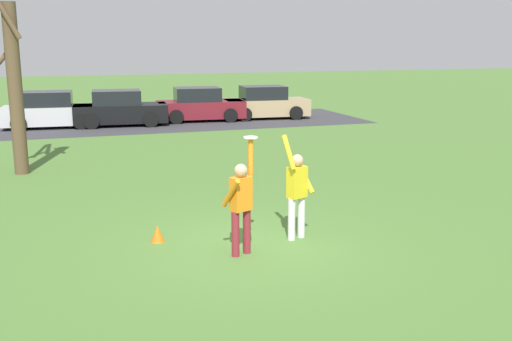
{
  "coord_description": "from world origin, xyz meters",
  "views": [
    {
      "loc": [
        -3.27,
        -10.0,
        3.72
      ],
      "look_at": [
        0.34,
        0.74,
        1.27
      ],
      "focal_mm": 41.97,
      "sensor_mm": 36.0,
      "label": 1
    }
  ],
  "objects_px": {
    "parked_car_maroon": "(200,106)",
    "bare_tree_tall": "(12,81)",
    "person_defender": "(297,189)",
    "field_cone_orange": "(158,234)",
    "parked_car_silver": "(50,111)",
    "person_catcher": "(241,201)",
    "frisbee_disc": "(251,137)",
    "parked_car_black": "(120,109)",
    "parked_car_tan": "(265,104)"
  },
  "relations": [
    {
      "from": "parked_car_silver",
      "to": "person_catcher",
      "type": "bearing_deg",
      "value": -75.26
    },
    {
      "from": "person_defender",
      "to": "parked_car_silver",
      "type": "bearing_deg",
      "value": -97.84
    },
    {
      "from": "person_catcher",
      "to": "parked_car_tan",
      "type": "bearing_deg",
      "value": 47.21
    },
    {
      "from": "parked_car_tan",
      "to": "field_cone_orange",
      "type": "relative_size",
      "value": 13.24
    },
    {
      "from": "frisbee_disc",
      "to": "bare_tree_tall",
      "type": "bearing_deg",
      "value": 117.16
    },
    {
      "from": "bare_tree_tall",
      "to": "frisbee_disc",
      "type": "bearing_deg",
      "value": -62.84
    },
    {
      "from": "parked_car_tan",
      "to": "person_catcher",
      "type": "bearing_deg",
      "value": -105.97
    },
    {
      "from": "bare_tree_tall",
      "to": "field_cone_orange",
      "type": "relative_size",
      "value": 16.99
    },
    {
      "from": "frisbee_disc",
      "to": "bare_tree_tall",
      "type": "height_order",
      "value": "bare_tree_tall"
    },
    {
      "from": "parked_car_black",
      "to": "bare_tree_tall",
      "type": "relative_size",
      "value": 0.78
    },
    {
      "from": "person_catcher",
      "to": "bare_tree_tall",
      "type": "relative_size",
      "value": 0.38
    },
    {
      "from": "person_catcher",
      "to": "bare_tree_tall",
      "type": "height_order",
      "value": "bare_tree_tall"
    },
    {
      "from": "person_catcher",
      "to": "parked_car_tan",
      "type": "height_order",
      "value": "person_catcher"
    },
    {
      "from": "person_defender",
      "to": "parked_car_maroon",
      "type": "distance_m",
      "value": 17.87
    },
    {
      "from": "person_catcher",
      "to": "parked_car_tan",
      "type": "distance_m",
      "value": 19.39
    },
    {
      "from": "frisbee_disc",
      "to": "field_cone_orange",
      "type": "relative_size",
      "value": 0.77
    },
    {
      "from": "person_defender",
      "to": "parked_car_silver",
      "type": "height_order",
      "value": "person_defender"
    },
    {
      "from": "parked_car_maroon",
      "to": "bare_tree_tall",
      "type": "relative_size",
      "value": 0.78
    },
    {
      "from": "parked_car_maroon",
      "to": "parked_car_tan",
      "type": "distance_m",
      "value": 3.28
    },
    {
      "from": "field_cone_orange",
      "to": "frisbee_disc",
      "type": "bearing_deg",
      "value": -36.03
    },
    {
      "from": "person_defender",
      "to": "bare_tree_tall",
      "type": "xyz_separation_m",
      "value": [
        -5.34,
        7.9,
        1.66
      ]
    },
    {
      "from": "frisbee_disc",
      "to": "parked_car_black",
      "type": "bearing_deg",
      "value": 91.39
    },
    {
      "from": "person_defender",
      "to": "parked_car_black",
      "type": "height_order",
      "value": "person_defender"
    },
    {
      "from": "parked_car_maroon",
      "to": "frisbee_disc",
      "type": "bearing_deg",
      "value": -95.77
    },
    {
      "from": "frisbee_disc",
      "to": "parked_car_black",
      "type": "xyz_separation_m",
      "value": [
        -0.43,
        17.71,
        -1.37
      ]
    },
    {
      "from": "person_catcher",
      "to": "bare_tree_tall",
      "type": "distance_m",
      "value": 9.49
    },
    {
      "from": "person_catcher",
      "to": "frisbee_disc",
      "type": "bearing_deg",
      "value": -0.0
    },
    {
      "from": "parked_car_silver",
      "to": "field_cone_orange",
      "type": "bearing_deg",
      "value": -78.87
    },
    {
      "from": "person_catcher",
      "to": "parked_car_maroon",
      "type": "bearing_deg",
      "value": 56.82
    },
    {
      "from": "person_defender",
      "to": "bare_tree_tall",
      "type": "height_order",
      "value": "bare_tree_tall"
    },
    {
      "from": "parked_car_silver",
      "to": "bare_tree_tall",
      "type": "distance_m",
      "value": 9.92
    },
    {
      "from": "parked_car_black",
      "to": "bare_tree_tall",
      "type": "xyz_separation_m",
      "value": [
        -3.84,
        -9.38,
        1.91
      ]
    },
    {
      "from": "parked_car_black",
      "to": "person_defender",
      "type": "bearing_deg",
      "value": -80.3
    },
    {
      "from": "parked_car_silver",
      "to": "person_defender",
      "type": "bearing_deg",
      "value": -71.02
    },
    {
      "from": "parked_car_maroon",
      "to": "field_cone_orange",
      "type": "relative_size",
      "value": 13.24
    },
    {
      "from": "parked_car_maroon",
      "to": "parked_car_tan",
      "type": "bearing_deg",
      "value": 3.03
    },
    {
      "from": "person_defender",
      "to": "field_cone_orange",
      "type": "bearing_deg",
      "value": -36.55
    },
    {
      "from": "person_catcher",
      "to": "parked_car_black",
      "type": "xyz_separation_m",
      "value": [
        -0.22,
        17.8,
        -0.25
      ]
    },
    {
      "from": "frisbee_disc",
      "to": "field_cone_orange",
      "type": "bearing_deg",
      "value": 143.97
    },
    {
      "from": "person_catcher",
      "to": "frisbee_disc",
      "type": "height_order",
      "value": "frisbee_disc"
    },
    {
      "from": "parked_car_silver",
      "to": "parked_car_black",
      "type": "height_order",
      "value": "same"
    },
    {
      "from": "person_defender",
      "to": "bare_tree_tall",
      "type": "bearing_deg",
      "value": -78.01
    },
    {
      "from": "parked_car_maroon",
      "to": "bare_tree_tall",
      "type": "bearing_deg",
      "value": -123.15
    },
    {
      "from": "person_defender",
      "to": "parked_car_tan",
      "type": "xyz_separation_m",
      "value": [
        5.59,
        17.61,
        -0.25
      ]
    },
    {
      "from": "parked_car_silver",
      "to": "bare_tree_tall",
      "type": "bearing_deg",
      "value": -90.42
    },
    {
      "from": "parked_car_maroon",
      "to": "field_cone_orange",
      "type": "bearing_deg",
      "value": -101.21
    },
    {
      "from": "person_catcher",
      "to": "parked_car_silver",
      "type": "bearing_deg",
      "value": 77.92
    },
    {
      "from": "frisbee_disc",
      "to": "parked_car_maroon",
      "type": "bearing_deg",
      "value": 79.46
    },
    {
      "from": "parked_car_silver",
      "to": "parked_car_black",
      "type": "distance_m",
      "value": 2.98
    },
    {
      "from": "person_catcher",
      "to": "parked_car_maroon",
      "type": "distance_m",
      "value": 18.58
    }
  ]
}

